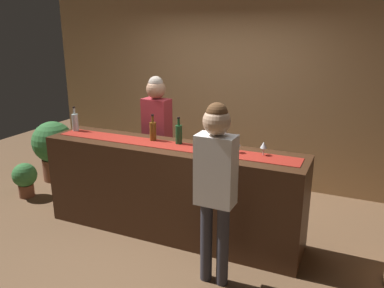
% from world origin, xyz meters
% --- Properties ---
extents(ground_plane, '(10.00, 10.00, 0.00)m').
position_xyz_m(ground_plane, '(0.00, 0.00, 0.00)').
color(ground_plane, brown).
extents(back_wall, '(6.00, 0.12, 2.90)m').
position_xyz_m(back_wall, '(0.00, 1.90, 1.45)').
color(back_wall, tan).
rests_on(back_wall, ground).
extents(bar_counter, '(2.94, 0.60, 1.05)m').
position_xyz_m(bar_counter, '(0.00, 0.00, 0.52)').
color(bar_counter, '#3D2314').
rests_on(bar_counter, ground).
extents(counter_runner_cloth, '(2.79, 0.28, 0.01)m').
position_xyz_m(counter_runner_cloth, '(0.00, 0.00, 1.05)').
color(counter_runner_cloth, maroon).
rests_on(counter_runner_cloth, bar_counter).
extents(wine_bottle_clear, '(0.07, 0.07, 0.30)m').
position_xyz_m(wine_bottle_clear, '(-1.34, 0.07, 1.16)').
color(wine_bottle_clear, '#B2C6C1').
rests_on(wine_bottle_clear, bar_counter).
extents(wine_bottle_amber, '(0.07, 0.07, 0.30)m').
position_xyz_m(wine_bottle_amber, '(-0.26, 0.09, 1.16)').
color(wine_bottle_amber, brown).
rests_on(wine_bottle_amber, bar_counter).
extents(wine_bottle_green, '(0.07, 0.07, 0.30)m').
position_xyz_m(wine_bottle_green, '(0.06, 0.09, 1.16)').
color(wine_bottle_green, '#194723').
rests_on(wine_bottle_green, bar_counter).
extents(wine_glass_near_customer, '(0.07, 0.07, 0.14)m').
position_xyz_m(wine_glass_near_customer, '(0.74, 0.05, 1.15)').
color(wine_glass_near_customer, silver).
rests_on(wine_glass_near_customer, bar_counter).
extents(wine_glass_mid_counter, '(0.07, 0.07, 0.14)m').
position_xyz_m(wine_glass_mid_counter, '(1.00, 0.08, 1.15)').
color(wine_glass_mid_counter, silver).
rests_on(wine_glass_mid_counter, bar_counter).
extents(bartender, '(0.36, 0.24, 1.70)m').
position_xyz_m(bartender, '(-0.48, 0.58, 1.05)').
color(bartender, '#26262B').
rests_on(bartender, ground).
extents(customer_sipping, '(0.34, 0.24, 1.69)m').
position_xyz_m(customer_sipping, '(0.77, -0.64, 1.04)').
color(customer_sipping, '#33333D').
rests_on(customer_sipping, ground).
extents(potted_plant_tall, '(0.62, 0.62, 0.91)m').
position_xyz_m(potted_plant_tall, '(-2.38, 0.73, 0.53)').
color(potted_plant_tall, brown).
rests_on(potted_plant_tall, ground).
extents(potted_plant_small, '(0.33, 0.33, 0.49)m').
position_xyz_m(potted_plant_small, '(-2.29, 0.05, 0.28)').
color(potted_plant_small, brown).
rests_on(potted_plant_small, ground).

